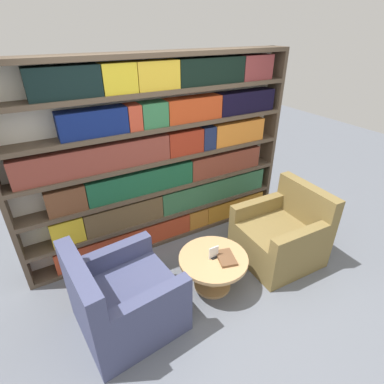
{
  "coord_description": "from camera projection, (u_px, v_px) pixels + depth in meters",
  "views": [
    {
      "loc": [
        -1.31,
        -1.77,
        2.56
      ],
      "look_at": [
        0.08,
        0.69,
        0.98
      ],
      "focal_mm": 28.0,
      "sensor_mm": 36.0,
      "label": 1
    }
  ],
  "objects": [
    {
      "name": "coffee_table",
      "position": [
        213.0,
        266.0,
        3.22
      ],
      "size": [
        0.74,
        0.74,
        0.41
      ],
      "color": "tan",
      "rests_on": "ground_plane"
    },
    {
      "name": "ground_plane",
      "position": [
        217.0,
        302.0,
        3.16
      ],
      "size": [
        14.0,
        14.0,
        0.0
      ],
      "primitive_type": "plane",
      "color": "slate"
    },
    {
      "name": "stray_book",
      "position": [
        226.0,
        258.0,
        3.14
      ],
      "size": [
        0.23,
        0.29,
        0.03
      ],
      "color": "brown",
      "rests_on": "coffee_table"
    },
    {
      "name": "armchair_right",
      "position": [
        281.0,
        236.0,
        3.64
      ],
      "size": [
        0.91,
        0.88,
        0.92
      ],
      "rotation": [
        0.0,
        0.0,
        -1.6
      ],
      "color": "olive",
      "rests_on": "ground_plane"
    },
    {
      "name": "bookshelf",
      "position": [
        164.0,
        159.0,
        3.62
      ],
      "size": [
        3.42,
        0.3,
        2.33
      ],
      "color": "silver",
      "rests_on": "ground_plane"
    },
    {
      "name": "table_sign",
      "position": [
        214.0,
        253.0,
        3.14
      ],
      "size": [
        0.11,
        0.06,
        0.14
      ],
      "color": "black",
      "rests_on": "coffee_table"
    },
    {
      "name": "armchair_left",
      "position": [
        124.0,
        300.0,
        2.79
      ],
      "size": [
        0.97,
        0.94,
        0.92
      ],
      "rotation": [
        0.0,
        0.0,
        1.67
      ],
      "color": "#42476B",
      "rests_on": "ground_plane"
    }
  ]
}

